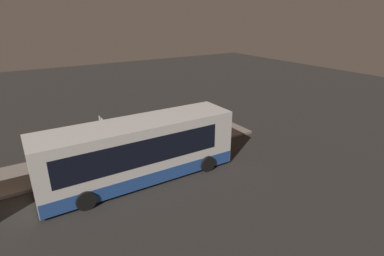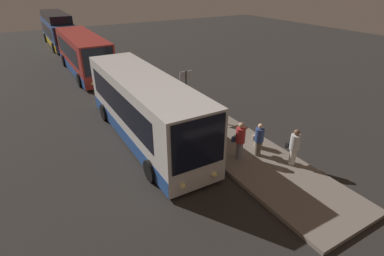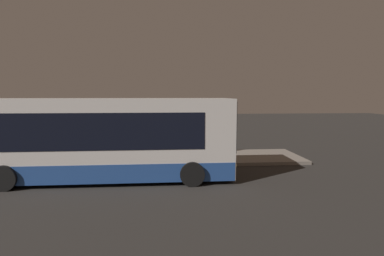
{
  "view_description": "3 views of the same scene",
  "coord_description": "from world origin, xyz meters",
  "px_view_note": "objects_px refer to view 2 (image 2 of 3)",
  "views": [
    {
      "loc": [
        -4.71,
        -13.51,
        8.36
      ],
      "look_at": [
        4.09,
        0.55,
        1.97
      ],
      "focal_mm": 28.0,
      "sensor_mm": 36.0,
      "label": 1
    },
    {
      "loc": [
        13.37,
        -4.87,
        7.44
      ],
      "look_at": [
        4.09,
        0.55,
        1.97
      ],
      "focal_mm": 28.0,
      "sensor_mm": 36.0,
      "label": 2
    },
    {
      "loc": [
        3.06,
        -12.07,
        3.39
      ],
      "look_at": [
        4.09,
        0.55,
        1.97
      ],
      "focal_mm": 28.0,
      "sensor_mm": 36.0,
      "label": 3
    }
  ],
  "objects_px": {
    "passenger_boarding": "(294,146)",
    "sign_post": "(186,87)",
    "bus_third": "(58,31)",
    "passenger_with_bags": "(259,139)",
    "trash_bin": "(165,108)",
    "bus_lead": "(144,108)",
    "passenger_waiting": "(240,139)",
    "bus_second": "(84,54)",
    "suitcase": "(258,140)"
  },
  "relations": [
    {
      "from": "bus_third",
      "to": "trash_bin",
      "type": "relative_size",
      "value": 16.67
    },
    {
      "from": "bus_third",
      "to": "passenger_boarding",
      "type": "distance_m",
      "value": 32.64
    },
    {
      "from": "passenger_waiting",
      "to": "passenger_with_bags",
      "type": "distance_m",
      "value": 0.92
    },
    {
      "from": "passenger_with_bags",
      "to": "trash_bin",
      "type": "relative_size",
      "value": 2.43
    },
    {
      "from": "bus_second",
      "to": "suitcase",
      "type": "relative_size",
      "value": 11.08
    },
    {
      "from": "sign_post",
      "to": "trash_bin",
      "type": "height_order",
      "value": "sign_post"
    },
    {
      "from": "bus_second",
      "to": "passenger_boarding",
      "type": "bearing_deg",
      "value": 12.9
    },
    {
      "from": "bus_lead",
      "to": "passenger_with_bags",
      "type": "bearing_deg",
      "value": 39.04
    },
    {
      "from": "bus_third",
      "to": "passenger_boarding",
      "type": "relative_size",
      "value": 6.49
    },
    {
      "from": "bus_third",
      "to": "trash_bin",
      "type": "distance_m",
      "value": 24.81
    },
    {
      "from": "suitcase",
      "to": "trash_bin",
      "type": "relative_size",
      "value": 1.45
    },
    {
      "from": "bus_third",
      "to": "passenger_waiting",
      "type": "xyz_separation_m",
      "value": [
        30.8,
        2.71,
        -0.54
      ]
    },
    {
      "from": "bus_lead",
      "to": "suitcase",
      "type": "xyz_separation_m",
      "value": [
        3.91,
        4.08,
        -1.08
      ]
    },
    {
      "from": "sign_post",
      "to": "suitcase",
      "type": "bearing_deg",
      "value": 13.1
    },
    {
      "from": "bus_second",
      "to": "bus_third",
      "type": "height_order",
      "value": "bus_third"
    },
    {
      "from": "passenger_with_bags",
      "to": "bus_lead",
      "type": "bearing_deg",
      "value": 131.64
    },
    {
      "from": "passenger_with_bags",
      "to": "trash_bin",
      "type": "xyz_separation_m",
      "value": [
        -6.34,
        -1.59,
        -0.51
      ]
    },
    {
      "from": "passenger_boarding",
      "to": "trash_bin",
      "type": "xyz_separation_m",
      "value": [
        -7.64,
        -2.37,
        -0.56
      ]
    },
    {
      "from": "bus_second",
      "to": "passenger_with_bags",
      "type": "distance_m",
      "value": 18.16
    },
    {
      "from": "bus_lead",
      "to": "bus_second",
      "type": "distance_m",
      "value": 13.36
    },
    {
      "from": "bus_lead",
      "to": "bus_second",
      "type": "height_order",
      "value": "bus_lead"
    },
    {
      "from": "suitcase",
      "to": "sign_post",
      "type": "distance_m",
      "value": 5.22
    },
    {
      "from": "passenger_with_bags",
      "to": "passenger_boarding",
      "type": "bearing_deg",
      "value": -56.52
    },
    {
      "from": "passenger_waiting",
      "to": "suitcase",
      "type": "distance_m",
      "value": 1.51
    },
    {
      "from": "bus_lead",
      "to": "trash_bin",
      "type": "bearing_deg",
      "value": 133.53
    },
    {
      "from": "bus_lead",
      "to": "passenger_boarding",
      "type": "height_order",
      "value": "bus_lead"
    },
    {
      "from": "bus_third",
      "to": "passenger_boarding",
      "type": "height_order",
      "value": "bus_third"
    },
    {
      "from": "passenger_boarding",
      "to": "sign_post",
      "type": "bearing_deg",
      "value": 102.42
    },
    {
      "from": "bus_third",
      "to": "passenger_waiting",
      "type": "height_order",
      "value": "bus_third"
    },
    {
      "from": "sign_post",
      "to": "bus_lead",
      "type": "bearing_deg",
      "value": -71.22
    },
    {
      "from": "bus_third",
      "to": "passenger_with_bags",
      "type": "height_order",
      "value": "bus_third"
    },
    {
      "from": "passenger_waiting",
      "to": "passenger_boarding",
      "type": "bearing_deg",
      "value": -59.87
    },
    {
      "from": "bus_third",
      "to": "passenger_with_bags",
      "type": "distance_m",
      "value": 31.25
    },
    {
      "from": "bus_third",
      "to": "passenger_boarding",
      "type": "bearing_deg",
      "value": 7.7
    },
    {
      "from": "passenger_boarding",
      "to": "bus_lead",
      "type": "bearing_deg",
      "value": 127.71
    },
    {
      "from": "bus_lead",
      "to": "sign_post",
      "type": "height_order",
      "value": "bus_lead"
    },
    {
      "from": "suitcase",
      "to": "passenger_waiting",
      "type": "bearing_deg",
      "value": -78.45
    },
    {
      "from": "bus_third",
      "to": "sign_post",
      "type": "height_order",
      "value": "bus_third"
    },
    {
      "from": "passenger_waiting",
      "to": "trash_bin",
      "type": "bearing_deg",
      "value": 79.68
    },
    {
      "from": "passenger_boarding",
      "to": "trash_bin",
      "type": "bearing_deg",
      "value": 107.59
    },
    {
      "from": "bus_third",
      "to": "sign_post",
      "type": "xyz_separation_m",
      "value": [
        25.6,
        2.94,
        0.23
      ]
    },
    {
      "from": "passenger_boarding",
      "to": "suitcase",
      "type": "height_order",
      "value": "passenger_boarding"
    },
    {
      "from": "bus_second",
      "to": "passenger_with_bags",
      "type": "relative_size",
      "value": 6.61
    },
    {
      "from": "bus_third",
      "to": "passenger_waiting",
      "type": "relative_size",
      "value": 6.22
    },
    {
      "from": "bus_third",
      "to": "sign_post",
      "type": "relative_size",
      "value": 4.04
    },
    {
      "from": "passenger_boarding",
      "to": "passenger_with_bags",
      "type": "distance_m",
      "value": 1.52
    },
    {
      "from": "bus_third",
      "to": "suitcase",
      "type": "bearing_deg",
      "value": 7.62
    },
    {
      "from": "passenger_with_bags",
      "to": "passenger_waiting",
      "type": "bearing_deg",
      "value": 167.36
    },
    {
      "from": "bus_third",
      "to": "sign_post",
      "type": "bearing_deg",
      "value": 6.54
    },
    {
      "from": "passenger_boarding",
      "to": "passenger_waiting",
      "type": "height_order",
      "value": "passenger_waiting"
    }
  ]
}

